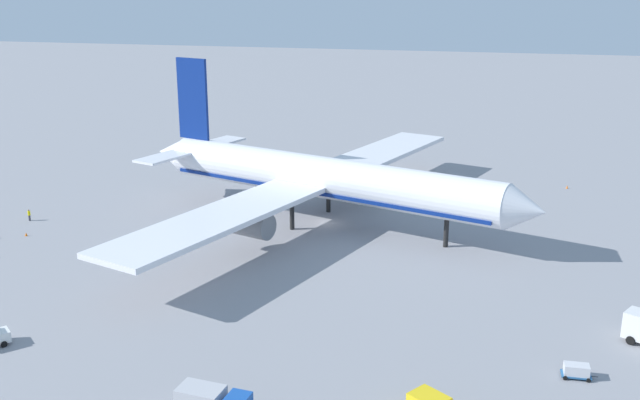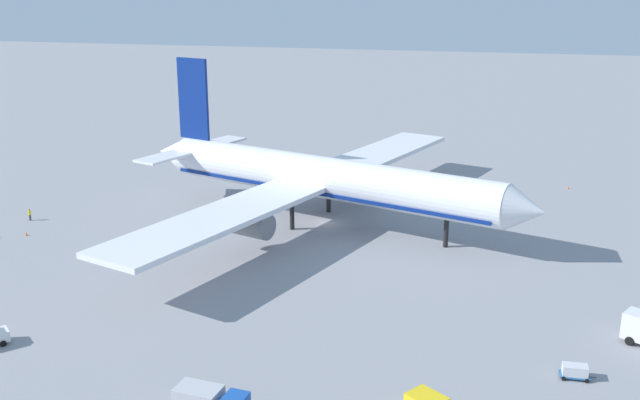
{
  "view_description": "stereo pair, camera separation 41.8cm",
  "coord_description": "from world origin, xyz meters",
  "px_view_note": "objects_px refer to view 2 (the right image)",
  "views": [
    {
      "loc": [
        26.35,
        -102.41,
        34.95
      ],
      "look_at": [
        -0.33,
        -2.46,
        4.35
      ],
      "focal_mm": 41.19,
      "sensor_mm": 36.0,
      "label": 1
    },
    {
      "loc": [
        26.75,
        -102.3,
        34.95
      ],
      "look_at": [
        -0.33,
        -2.46,
        4.35
      ],
      "focal_mm": 41.19,
      "sensor_mm": 36.0,
      "label": 2
    }
  ],
  "objects_px": {
    "baggage_cart_0": "(575,371)",
    "traffic_cone_2": "(391,161)",
    "traffic_cone_1": "(568,187)",
    "airliner": "(319,178)",
    "traffic_cone_0": "(26,234)",
    "baggage_cart_1": "(398,149)",
    "ground_worker_0": "(30,215)"
  },
  "relations": [
    {
      "from": "airliner",
      "to": "baggage_cart_0",
      "type": "bearing_deg",
      "value": -47.79
    },
    {
      "from": "airliner",
      "to": "baggage_cart_0",
      "type": "relative_size",
      "value": 24.05
    },
    {
      "from": "baggage_cart_0",
      "to": "airliner",
      "type": "bearing_deg",
      "value": 132.21
    },
    {
      "from": "baggage_cart_1",
      "to": "traffic_cone_1",
      "type": "distance_m",
      "value": 41.19
    },
    {
      "from": "baggage_cart_0",
      "to": "ground_worker_0",
      "type": "xyz_separation_m",
      "value": [
        -77.93,
        27.49,
        0.19
      ]
    },
    {
      "from": "airliner",
      "to": "traffic_cone_0",
      "type": "xyz_separation_m",
      "value": [
        -39.09,
        -17.28,
        -6.62
      ]
    },
    {
      "from": "traffic_cone_1",
      "to": "baggage_cart_0",
      "type": "bearing_deg",
      "value": -92.33
    },
    {
      "from": "airliner",
      "to": "baggage_cart_1",
      "type": "height_order",
      "value": "airliner"
    },
    {
      "from": "baggage_cart_1",
      "to": "traffic_cone_0",
      "type": "relative_size",
      "value": 5.81
    },
    {
      "from": "ground_worker_0",
      "to": "traffic_cone_2",
      "type": "bearing_deg",
      "value": 48.11
    },
    {
      "from": "traffic_cone_1",
      "to": "traffic_cone_0",
      "type": "bearing_deg",
      "value": -148.59
    },
    {
      "from": "baggage_cart_1",
      "to": "airliner",
      "type": "bearing_deg",
      "value": -93.78
    },
    {
      "from": "airliner",
      "to": "traffic_cone_0",
      "type": "bearing_deg",
      "value": -156.15
    },
    {
      "from": "baggage_cart_0",
      "to": "traffic_cone_2",
      "type": "relative_size",
      "value": 6.03
    },
    {
      "from": "baggage_cart_1",
      "to": "ground_worker_0",
      "type": "distance_m",
      "value": 78.72
    },
    {
      "from": "airliner",
      "to": "traffic_cone_1",
      "type": "height_order",
      "value": "airliner"
    },
    {
      "from": "baggage_cart_0",
      "to": "ground_worker_0",
      "type": "distance_m",
      "value": 82.64
    },
    {
      "from": "ground_worker_0",
      "to": "traffic_cone_0",
      "type": "relative_size",
      "value": 3.24
    },
    {
      "from": "traffic_cone_0",
      "to": "traffic_cone_2",
      "type": "relative_size",
      "value": 1.0
    },
    {
      "from": "baggage_cart_1",
      "to": "traffic_cone_2",
      "type": "relative_size",
      "value": 5.81
    },
    {
      "from": "traffic_cone_0",
      "to": "baggage_cart_0",
      "type": "bearing_deg",
      "value": -16.0
    },
    {
      "from": "baggage_cart_0",
      "to": "traffic_cone_1",
      "type": "bearing_deg",
      "value": 87.67
    },
    {
      "from": "ground_worker_0",
      "to": "traffic_cone_2",
      "type": "xyz_separation_m",
      "value": [
        46.93,
        52.33,
        -0.64
      ]
    },
    {
      "from": "ground_worker_0",
      "to": "traffic_cone_1",
      "type": "relative_size",
      "value": 3.24
    },
    {
      "from": "baggage_cart_0",
      "to": "baggage_cart_1",
      "type": "distance_m",
      "value": 96.3
    },
    {
      "from": "airliner",
      "to": "traffic_cone_0",
      "type": "relative_size",
      "value": 144.95
    },
    {
      "from": "airliner",
      "to": "baggage_cart_0",
      "type": "xyz_separation_m",
      "value": [
        34.92,
        -38.49,
        -6.17
      ]
    },
    {
      "from": "baggage_cart_0",
      "to": "traffic_cone_2",
      "type": "xyz_separation_m",
      "value": [
        -31.0,
        79.82,
        -0.45
      ]
    },
    {
      "from": "ground_worker_0",
      "to": "traffic_cone_1",
      "type": "bearing_deg",
      "value": 26.71
    },
    {
      "from": "airliner",
      "to": "ground_worker_0",
      "type": "relative_size",
      "value": 44.68
    },
    {
      "from": "traffic_cone_1",
      "to": "traffic_cone_2",
      "type": "xyz_separation_m",
      "value": [
        -33.77,
        11.72,
        0.0
      ]
    },
    {
      "from": "airliner",
      "to": "baggage_cart_1",
      "type": "bearing_deg",
      "value": 86.22
    }
  ]
}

